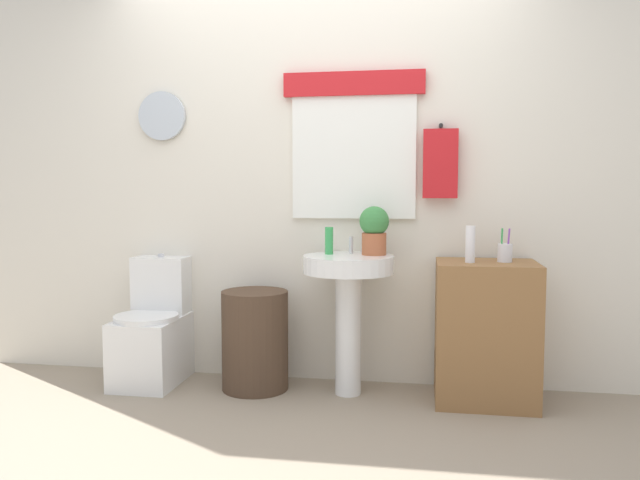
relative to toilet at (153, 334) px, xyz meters
The scene contains 11 objects.
ground_plane 1.35m from the toilet, 42.31° to the right, with size 8.00×8.00×0.00m, color gray.
back_wall 1.43m from the toilet, 15.10° to the left, with size 4.40×0.18×2.60m.
toilet is the anchor object (origin of this frame).
laundry_hamper 0.65m from the toilet, ahead, with size 0.39×0.39×0.59m, color #4C3828.
pedestal_sink 1.25m from the toilet, ahead, with size 0.52×0.52×0.81m.
faucet 1.34m from the toilet, ahead, with size 0.03×0.03×0.10m, color silver.
wooden_cabinet 1.98m from the toilet, ahead, with size 0.55×0.44×0.78m, color olive.
soap_bottle 1.24m from the toilet, ahead, with size 0.05×0.05×0.16m, color green.
potted_plant 1.50m from the toilet, ahead, with size 0.17×0.17×0.28m.
lotion_bottle 1.97m from the toilet, ahead, with size 0.05×0.05×0.20m, color white.
toothbrush_cup 2.14m from the toilet, ahead, with size 0.08×0.08×0.19m.
Camera 1 is at (0.65, -2.64, 1.18)m, focal length 34.79 mm.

